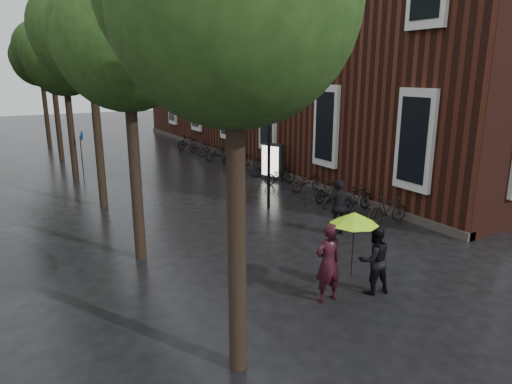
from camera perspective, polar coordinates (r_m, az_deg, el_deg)
ground at (r=10.68m, az=20.74°, el=-16.19°), size 120.00×120.00×0.00m
brick_building at (r=30.77m, az=5.90°, el=15.92°), size 10.20×33.20×12.00m
street_trees at (r=21.79m, az=-21.74°, el=16.43°), size 4.33×34.03×8.91m
person_burgundy at (r=11.01m, az=8.98°, el=-8.71°), size 0.73×0.49×1.95m
person_black at (r=11.67m, az=14.53°, el=-8.19°), size 0.96×0.82×1.73m
lime_umbrella at (r=10.85m, az=12.19°, el=-3.22°), size 1.15×1.15×1.69m
pedestrian_walking at (r=15.51m, az=10.40°, el=-1.90°), size 1.20×0.88×1.89m
parked_bicycles at (r=24.62m, az=0.06°, el=3.37°), size 2.12×19.88×1.04m
ad_lightbox at (r=23.16m, az=2.05°, el=3.81°), size 0.28×1.23×1.86m
lamp_post at (r=17.83m, az=1.62°, el=5.98°), size 0.22×0.22×4.29m
cycle_sign at (r=24.71m, az=-20.94°, el=5.19°), size 0.13×0.45×2.47m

